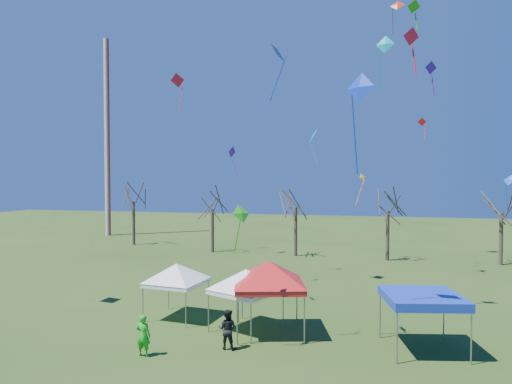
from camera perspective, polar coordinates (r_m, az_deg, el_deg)
ground at (r=20.33m, az=1.60°, el=-19.93°), size 140.00×140.00×0.00m
radio_mast at (r=61.54m, az=-18.12°, el=6.48°), size 0.70×0.70×25.00m
tree_0 at (r=52.06m, az=-15.09°, el=0.72°), size 3.83×3.83×8.44m
tree_1 at (r=45.55m, az=-5.48°, el=-0.27°), size 3.42×3.42×7.54m
tree_2 at (r=43.31m, az=4.99°, el=0.27°), size 3.71×3.71×8.18m
tree_3 at (r=42.61m, az=16.17°, el=-0.11°), size 3.59×3.59×7.91m
tree_4 at (r=44.06m, az=28.37°, el=-0.23°), size 3.58×3.58×7.89m
tent_white_west at (r=25.00m, az=-9.91°, el=-9.25°), size 3.80×3.80×3.38m
tent_white_mid at (r=22.70m, az=-1.23°, el=-10.13°), size 3.70×3.70×3.49m
tent_red at (r=22.26m, az=1.66°, el=-9.19°), size 4.45×4.45×4.05m
tent_blue at (r=21.54m, az=20.09°, el=-12.39°), size 3.70×3.70×2.48m
person_dark at (r=20.92m, az=-3.59°, el=-16.74°), size 0.88×0.70×1.75m
person_green at (r=20.67m, az=-13.90°, el=-17.00°), size 0.65×0.43×1.76m
kite_18 at (r=26.70m, az=21.00°, el=14.18°), size 0.72×0.52×1.86m
kite_11 at (r=32.32m, az=7.18°, el=7.02°), size 0.82×1.25×2.58m
kite_17 at (r=26.16m, az=15.80°, el=17.21°), size 1.01×0.61×3.04m
kite_9 at (r=19.01m, az=18.81°, el=17.76°), size 0.72×0.56×1.75m
kite_2 at (r=46.41m, az=-9.76°, el=13.58°), size 1.49×0.80×3.62m
kite_13 at (r=43.49m, az=-3.05°, el=4.99°), size 0.88×1.19×2.92m
kite_27 at (r=20.58m, az=2.80°, el=17.00°), size 0.90×1.19×2.62m
kite_12 at (r=43.88m, az=29.08°, el=1.25°), size 1.16×1.17×3.23m
kite_3 at (r=45.56m, az=17.25°, el=21.41°), size 1.40×1.05×3.03m
kite_19 at (r=40.24m, az=20.07°, el=8.15°), size 0.74×0.51×1.92m
kite_5 at (r=18.24m, az=12.80°, el=12.46°), size 1.16×0.88×3.89m
kite_25 at (r=23.65m, az=19.12°, el=20.97°), size 0.75×0.62×1.43m
kite_22 at (r=41.08m, az=13.19°, el=1.69°), size 1.09×1.13×2.91m
kite_1 at (r=19.45m, az=-1.87°, el=-2.80°), size 0.92×0.98×1.99m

